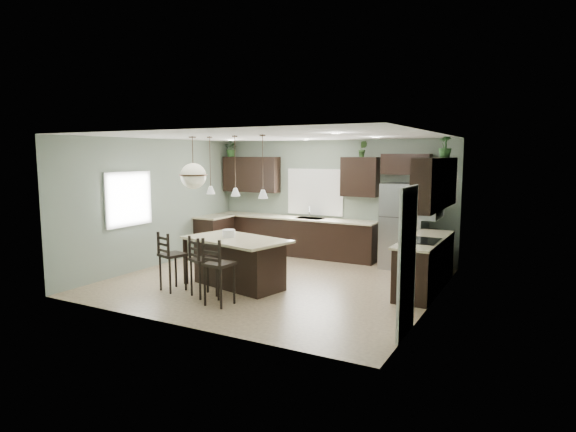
# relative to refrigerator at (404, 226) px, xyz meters

# --- Properties ---
(ground) EXTENTS (6.00, 6.00, 0.00)m
(ground) POSITION_rel_refrigerator_xyz_m (-1.91, -2.32, -0.93)
(ground) COLOR #9E8466
(ground) RESTS_ON ground
(pantry_door) EXTENTS (0.04, 0.82, 2.04)m
(pantry_door) POSITION_rel_refrigerator_xyz_m (1.07, -3.87, 0.09)
(pantry_door) COLOR white
(pantry_door) RESTS_ON ground
(window_back) EXTENTS (1.35, 0.02, 1.00)m
(window_back) POSITION_rel_refrigerator_xyz_m (-2.31, 0.42, 0.62)
(window_back) COLOR white
(window_back) RESTS_ON room_shell
(window_left) EXTENTS (0.02, 1.10, 1.00)m
(window_left) POSITION_rel_refrigerator_xyz_m (-4.89, -3.12, 0.62)
(window_left) COLOR white
(window_left) RESTS_ON room_shell
(left_return_cabs) EXTENTS (0.60, 0.90, 0.90)m
(left_return_cabs) POSITION_rel_refrigerator_xyz_m (-4.61, -0.62, -0.48)
(left_return_cabs) COLOR black
(left_return_cabs) RESTS_ON ground
(left_return_countertop) EXTENTS (0.66, 0.96, 0.04)m
(left_return_countertop) POSITION_rel_refrigerator_xyz_m (-4.59, -0.62, -0.01)
(left_return_countertop) COLOR beige
(left_return_countertop) RESTS_ON left_return_cabs
(back_lower_cabs) EXTENTS (4.20, 0.60, 0.90)m
(back_lower_cabs) POSITION_rel_refrigerator_xyz_m (-2.76, 0.13, -0.48)
(back_lower_cabs) COLOR black
(back_lower_cabs) RESTS_ON ground
(back_countertop) EXTENTS (4.20, 0.66, 0.04)m
(back_countertop) POSITION_rel_refrigerator_xyz_m (-2.76, 0.11, -0.01)
(back_countertop) COLOR beige
(back_countertop) RESTS_ON back_lower_cabs
(sink_inset) EXTENTS (0.70, 0.45, 0.01)m
(sink_inset) POSITION_rel_refrigerator_xyz_m (-2.31, 0.11, 0.01)
(sink_inset) COLOR gray
(sink_inset) RESTS_ON back_countertop
(faucet) EXTENTS (0.02, 0.02, 0.28)m
(faucet) POSITION_rel_refrigerator_xyz_m (-2.31, 0.08, 0.16)
(faucet) COLOR silver
(faucet) RESTS_ON back_countertop
(back_upper_left) EXTENTS (1.55, 0.34, 0.90)m
(back_upper_left) POSITION_rel_refrigerator_xyz_m (-4.06, 0.26, 1.02)
(back_upper_left) COLOR black
(back_upper_left) RESTS_ON room_shell
(back_upper_right) EXTENTS (0.85, 0.34, 0.90)m
(back_upper_right) POSITION_rel_refrigerator_xyz_m (-1.11, 0.26, 1.02)
(back_upper_right) COLOR black
(back_upper_right) RESTS_ON room_shell
(fridge_header) EXTENTS (1.05, 0.34, 0.45)m
(fridge_header) POSITION_rel_refrigerator_xyz_m (-0.06, 0.26, 1.32)
(fridge_header) COLOR black
(fridge_header) RESTS_ON room_shell
(right_lower_cabs) EXTENTS (0.60, 2.35, 0.90)m
(right_lower_cabs) POSITION_rel_refrigerator_xyz_m (0.79, -1.44, -0.48)
(right_lower_cabs) COLOR black
(right_lower_cabs) RESTS_ON ground
(right_countertop) EXTENTS (0.66, 2.35, 0.04)m
(right_countertop) POSITION_rel_refrigerator_xyz_m (0.77, -1.44, -0.01)
(right_countertop) COLOR beige
(right_countertop) RESTS_ON right_lower_cabs
(cooktop) EXTENTS (0.58, 0.75, 0.02)m
(cooktop) POSITION_rel_refrigerator_xyz_m (0.77, -1.72, 0.02)
(cooktop) COLOR black
(cooktop) RESTS_ON right_countertop
(wall_oven_front) EXTENTS (0.01, 0.72, 0.60)m
(wall_oven_front) POSITION_rel_refrigerator_xyz_m (0.49, -1.72, -0.48)
(wall_oven_front) COLOR gray
(wall_oven_front) RESTS_ON right_lower_cabs
(right_upper_cabs) EXTENTS (0.34, 2.35, 0.90)m
(right_upper_cabs) POSITION_rel_refrigerator_xyz_m (0.92, -1.44, 1.02)
(right_upper_cabs) COLOR black
(right_upper_cabs) RESTS_ON room_shell
(microwave) EXTENTS (0.40, 0.75, 0.40)m
(microwave) POSITION_rel_refrigerator_xyz_m (0.87, -1.72, 0.62)
(microwave) COLOR gray
(microwave) RESTS_ON right_upper_cabs
(refrigerator) EXTENTS (0.90, 0.74, 1.85)m
(refrigerator) POSITION_rel_refrigerator_xyz_m (0.00, 0.00, 0.00)
(refrigerator) COLOR #919299
(refrigerator) RESTS_ON ground
(kitchen_island) EXTENTS (2.14, 1.51, 0.92)m
(kitchen_island) POSITION_rel_refrigerator_xyz_m (-2.32, -2.99, -0.46)
(kitchen_island) COLOR black
(kitchen_island) RESTS_ON ground
(serving_dish) EXTENTS (0.24, 0.24, 0.14)m
(serving_dish) POSITION_rel_refrigerator_xyz_m (-2.51, -2.94, 0.07)
(serving_dish) COLOR silver
(serving_dish) RESTS_ON kitchen_island
(bar_stool_left) EXTENTS (0.50, 0.50, 1.09)m
(bar_stool_left) POSITION_rel_refrigerator_xyz_m (-3.20, -3.72, -0.38)
(bar_stool_left) COLOR black
(bar_stool_left) RESTS_ON ground
(bar_stool_center) EXTENTS (0.52, 0.52, 1.07)m
(bar_stool_center) POSITION_rel_refrigerator_xyz_m (-2.48, -3.74, -0.39)
(bar_stool_center) COLOR black
(bar_stool_center) RESTS_ON ground
(bar_stool_right) EXTENTS (0.44, 0.44, 1.13)m
(bar_stool_right) POSITION_rel_refrigerator_xyz_m (-1.95, -4.01, -0.36)
(bar_stool_right) COLOR black
(bar_stool_right) RESTS_ON ground
(pendant_left) EXTENTS (0.17, 0.17, 1.10)m
(pendant_left) POSITION_rel_refrigerator_xyz_m (-3.00, -2.83, 1.32)
(pendant_left) COLOR white
(pendant_left) RESTS_ON room_shell
(pendant_center) EXTENTS (0.17, 0.17, 1.10)m
(pendant_center) POSITION_rel_refrigerator_xyz_m (-2.32, -2.99, 1.32)
(pendant_center) COLOR silver
(pendant_center) RESTS_ON room_shell
(pendant_right) EXTENTS (0.17, 0.17, 1.10)m
(pendant_right) POSITION_rel_refrigerator_xyz_m (-1.63, -3.15, 1.32)
(pendant_right) COLOR silver
(pendant_right) RESTS_ON room_shell
(chandelier) EXTENTS (0.53, 0.53, 1.00)m
(chandelier) POSITION_rel_refrigerator_xyz_m (-3.27, -3.01, 1.38)
(chandelier) COLOR beige
(chandelier) RESTS_ON room_shell
(plant_back_left) EXTENTS (0.49, 0.46, 0.43)m
(plant_back_left) POSITION_rel_refrigerator_xyz_m (-4.63, 0.23, 1.69)
(plant_back_left) COLOR #2C5625
(plant_back_left) RESTS_ON back_upper_left
(plant_back_right) EXTENTS (0.22, 0.19, 0.36)m
(plant_back_right) POSITION_rel_refrigerator_xyz_m (-1.04, 0.23, 1.66)
(plant_back_right) COLOR #2C4C21
(plant_back_right) RESTS_ON back_upper_right
(plant_right_wall) EXTENTS (0.32, 0.32, 0.44)m
(plant_right_wall) POSITION_rel_refrigerator_xyz_m (0.89, -0.53, 1.69)
(plant_right_wall) COLOR #265123
(plant_right_wall) RESTS_ON right_upper_cabs
(room_shell) EXTENTS (6.00, 6.00, 6.00)m
(room_shell) POSITION_rel_refrigerator_xyz_m (-1.91, -2.32, 0.77)
(room_shell) COLOR slate
(room_shell) RESTS_ON ground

